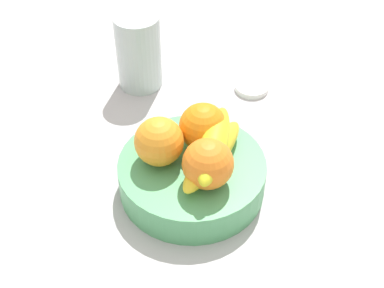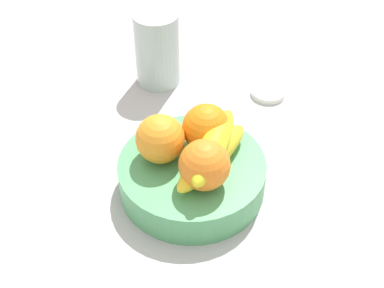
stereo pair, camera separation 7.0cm
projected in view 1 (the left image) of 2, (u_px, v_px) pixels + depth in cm
name	position (u px, v px, depth cm)	size (l,w,h in cm)	color
ground_plane	(182.00, 201.00, 84.63)	(180.00, 140.00, 3.00)	#B7B2B4
fruit_bowl	(192.00, 176.00, 82.83)	(22.99, 22.99, 5.52)	#50A065
orange_front_left	(159.00, 142.00, 78.95)	(7.56, 7.56, 7.56)	orange
orange_front_right	(208.00, 164.00, 75.49)	(7.56, 7.56, 7.56)	orange
orange_center	(203.00, 127.00, 81.42)	(7.56, 7.56, 7.56)	orange
banana_bunch	(213.00, 150.00, 78.59)	(17.46, 12.21, 6.20)	yellow
thermos_tumbler	(139.00, 52.00, 100.31)	(8.58, 8.58, 14.77)	#B2C0BF
jar_lid	(252.00, 87.00, 103.40)	(6.54, 6.54, 1.07)	white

